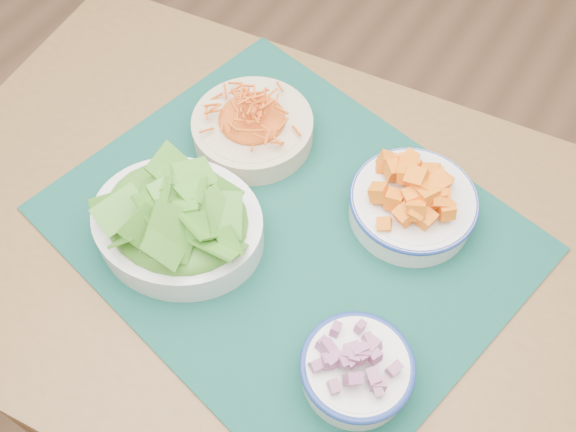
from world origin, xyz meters
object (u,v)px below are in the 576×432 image
(carrot_bowl, at_px, (252,125))
(lettuce_bowl, at_px, (177,218))
(table, at_px, (273,277))
(placemat, at_px, (288,228))
(squash_bowl, at_px, (414,199))
(onion_bowl, at_px, (357,368))

(carrot_bowl, height_order, lettuce_bowl, lettuce_bowl)
(table, xyz_separation_m, placemat, (0.01, 0.03, 0.12))
(lettuce_bowl, bearing_deg, squash_bowl, 25.98)
(placemat, distance_m, squash_bowl, 0.18)
(table, bearing_deg, carrot_bowl, 125.63)
(table, xyz_separation_m, carrot_bowl, (-0.12, 0.13, 0.15))
(lettuce_bowl, distance_m, onion_bowl, 0.30)
(table, distance_m, onion_bowl, 0.27)
(squash_bowl, xyz_separation_m, lettuce_bowl, (-0.25, -0.20, 0.01))
(table, xyz_separation_m, squash_bowl, (0.15, 0.14, 0.16))
(table, distance_m, squash_bowl, 0.25)
(carrot_bowl, distance_m, onion_bowl, 0.40)
(table, distance_m, carrot_bowl, 0.23)
(carrot_bowl, bearing_deg, placemat, -39.67)
(squash_bowl, bearing_deg, table, -137.08)
(squash_bowl, bearing_deg, onion_bowl, -79.01)
(placemat, height_order, squash_bowl, squash_bowl)
(carrot_bowl, distance_m, squash_bowl, 0.27)
(table, bearing_deg, lettuce_bowl, -154.88)
(table, bearing_deg, placemat, 60.36)
(carrot_bowl, xyz_separation_m, onion_bowl, (0.31, -0.25, 0.00))
(table, height_order, lettuce_bowl, lettuce_bowl)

